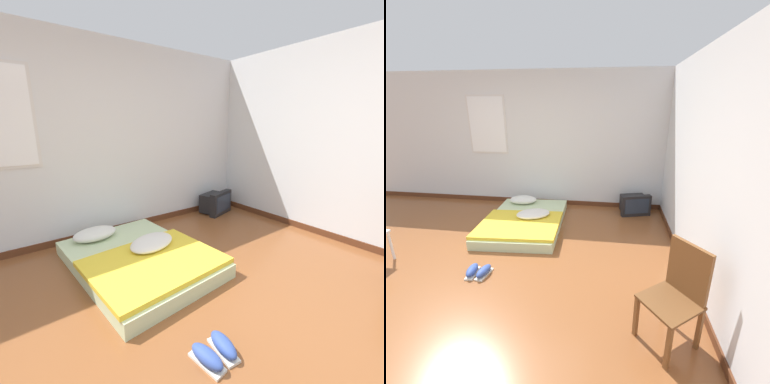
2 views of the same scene
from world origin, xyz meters
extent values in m
plane|color=brown|center=(0.00, 0.00, 0.00)|extent=(20.00, 20.00, 0.00)
cube|color=silver|center=(0.00, 2.48, 1.30)|extent=(7.52, 0.06, 2.60)
cube|color=#562D19|center=(0.00, 2.44, 0.04)|extent=(7.52, 0.02, 0.09)
cube|color=silver|center=(2.59, 0.00, 1.30)|extent=(0.06, 7.30, 2.60)
cube|color=#562D19|center=(2.55, 0.00, 0.04)|extent=(0.02, 7.30, 0.09)
cube|color=beige|center=(0.14, 1.38, 0.07)|extent=(1.35, 1.83, 0.15)
ellipsoid|color=silver|center=(-0.12, 2.02, 0.22)|extent=(0.54, 0.37, 0.14)
cube|color=yellow|center=(0.17, 1.05, 0.17)|extent=(1.32, 1.10, 0.05)
ellipsoid|color=silver|center=(0.30, 1.34, 0.24)|extent=(0.66, 0.56, 0.11)
cube|color=black|center=(2.01, 2.24, 0.18)|extent=(0.50, 0.37, 0.32)
cube|color=black|center=(2.06, 2.06, 0.20)|extent=(0.56, 0.26, 0.39)
cube|color=#283342|center=(2.07, 2.01, 0.21)|extent=(0.43, 0.13, 0.28)
cube|color=silver|center=(-0.06, -0.02, 0.01)|extent=(0.13, 0.27, 0.02)
ellipsoid|color=#334C99|center=(-0.06, -0.02, 0.06)|extent=(0.14, 0.27, 0.09)
cube|color=silver|center=(0.09, -0.02, 0.01)|extent=(0.13, 0.27, 0.02)
ellipsoid|color=#334C99|center=(0.09, -0.02, 0.06)|extent=(0.14, 0.27, 0.09)
camera|label=1|loc=(-0.95, -1.02, 1.51)|focal=24.00mm
camera|label=2|loc=(1.61, -2.48, 1.99)|focal=24.00mm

